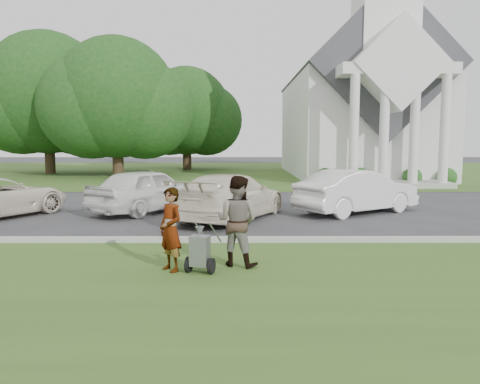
{
  "coord_description": "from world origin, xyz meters",
  "views": [
    {
      "loc": [
        0.49,
        -11.04,
        2.58
      ],
      "look_at": [
        0.53,
        0.0,
        1.35
      ],
      "focal_mm": 35.0,
      "sensor_mm": 36.0,
      "label": 1
    }
  ],
  "objects_px": {
    "person_left": "(171,230)",
    "tree_left": "(116,103)",
    "tree_far": "(47,99)",
    "car_d": "(357,191)",
    "parking_meter_near": "(171,214)",
    "car_b": "(148,190)",
    "tree_back": "(186,115)",
    "person_right": "(237,222)",
    "striping_cart": "(200,252)",
    "car_c": "(231,196)",
    "church": "(356,93)"
  },
  "relations": [
    {
      "from": "tree_back",
      "to": "car_b",
      "type": "relative_size",
      "value": 2.07
    },
    {
      "from": "tree_back",
      "to": "striping_cart",
      "type": "bearing_deg",
      "value": -83.33
    },
    {
      "from": "parking_meter_near",
      "to": "car_c",
      "type": "relative_size",
      "value": 0.25
    },
    {
      "from": "striping_cart",
      "to": "person_right",
      "type": "distance_m",
      "value": 1.02
    },
    {
      "from": "person_left",
      "to": "car_c",
      "type": "relative_size",
      "value": 0.32
    },
    {
      "from": "tree_left",
      "to": "tree_far",
      "type": "relative_size",
      "value": 0.91
    },
    {
      "from": "tree_left",
      "to": "parking_meter_near",
      "type": "bearing_deg",
      "value": -72.53
    },
    {
      "from": "striping_cart",
      "to": "car_b",
      "type": "distance_m",
      "value": 8.27
    },
    {
      "from": "person_left",
      "to": "parking_meter_near",
      "type": "xyz_separation_m",
      "value": [
        -0.31,
        2.2,
        -0.02
      ]
    },
    {
      "from": "person_right",
      "to": "car_c",
      "type": "height_order",
      "value": "person_right"
    },
    {
      "from": "striping_cart",
      "to": "car_c",
      "type": "bearing_deg",
      "value": 100.87
    },
    {
      "from": "striping_cart",
      "to": "car_b",
      "type": "xyz_separation_m",
      "value": [
        -2.51,
        7.87,
        0.36
      ]
    },
    {
      "from": "car_c",
      "to": "person_right",
      "type": "bearing_deg",
      "value": 118.02
    },
    {
      "from": "church",
      "to": "tree_back",
      "type": "relative_size",
      "value": 2.51
    },
    {
      "from": "tree_left",
      "to": "tree_back",
      "type": "height_order",
      "value": "tree_left"
    },
    {
      "from": "tree_far",
      "to": "parking_meter_near",
      "type": "relative_size",
      "value": 9.11
    },
    {
      "from": "tree_left",
      "to": "tree_far",
      "type": "bearing_deg",
      "value": 153.44
    },
    {
      "from": "church",
      "to": "car_d",
      "type": "distance_m",
      "value": 18.96
    },
    {
      "from": "tree_far",
      "to": "person_right",
      "type": "xyz_separation_m",
      "value": [
        14.48,
        -26.62,
        -4.77
      ]
    },
    {
      "from": "tree_far",
      "to": "car_b",
      "type": "distance_m",
      "value": 22.86
    },
    {
      "from": "tree_left",
      "to": "parking_meter_near",
      "type": "height_order",
      "value": "tree_left"
    },
    {
      "from": "person_right",
      "to": "church",
      "type": "bearing_deg",
      "value": -86.11
    },
    {
      "from": "car_c",
      "to": "tree_left",
      "type": "bearing_deg",
      "value": -39.48
    },
    {
      "from": "person_left",
      "to": "tree_left",
      "type": "bearing_deg",
      "value": 154.77
    },
    {
      "from": "tree_left",
      "to": "car_c",
      "type": "relative_size",
      "value": 2.06
    },
    {
      "from": "tree_back",
      "to": "person_right",
      "type": "xyz_separation_m",
      "value": [
        4.48,
        -31.62,
        -3.8
      ]
    },
    {
      "from": "person_left",
      "to": "parking_meter_near",
      "type": "bearing_deg",
      "value": 146.09
    },
    {
      "from": "tree_back",
      "to": "person_right",
      "type": "relative_size",
      "value": 5.19
    },
    {
      "from": "person_right",
      "to": "car_b",
      "type": "xyz_separation_m",
      "value": [
        -3.23,
        7.33,
        -0.14
      ]
    },
    {
      "from": "parking_meter_near",
      "to": "tree_left",
      "type": "bearing_deg",
      "value": 107.47
    },
    {
      "from": "car_d",
      "to": "church",
      "type": "bearing_deg",
      "value": -45.6
    },
    {
      "from": "tree_far",
      "to": "person_left",
      "type": "relative_size",
      "value": 7.04
    },
    {
      "from": "striping_cart",
      "to": "person_left",
      "type": "relative_size",
      "value": 0.69
    },
    {
      "from": "tree_far",
      "to": "car_d",
      "type": "relative_size",
      "value": 2.48
    },
    {
      "from": "tree_left",
      "to": "tree_far",
      "type": "distance_m",
      "value": 6.73
    },
    {
      "from": "striping_cart",
      "to": "tree_left",
      "type": "bearing_deg",
      "value": 123.1
    },
    {
      "from": "tree_back",
      "to": "parking_meter_near",
      "type": "distance_m",
      "value": 30.22
    },
    {
      "from": "striping_cart",
      "to": "parking_meter_near",
      "type": "bearing_deg",
      "value": 126.18
    },
    {
      "from": "tree_far",
      "to": "car_c",
      "type": "xyz_separation_m",
      "value": [
        14.25,
        -20.87,
        -4.95
      ]
    },
    {
      "from": "striping_cart",
      "to": "car_c",
      "type": "height_order",
      "value": "car_c"
    },
    {
      "from": "tree_far",
      "to": "car_c",
      "type": "distance_m",
      "value": 25.75
    },
    {
      "from": "parking_meter_near",
      "to": "tree_far",
      "type": "bearing_deg",
      "value": 117.41
    },
    {
      "from": "church",
      "to": "person_left",
      "type": "height_order",
      "value": "church"
    },
    {
      "from": "tree_far",
      "to": "tree_back",
      "type": "distance_m",
      "value": 11.22
    },
    {
      "from": "parking_meter_near",
      "to": "car_b",
      "type": "xyz_separation_m",
      "value": [
        -1.62,
        5.53,
        -0.02
      ]
    },
    {
      "from": "tree_far",
      "to": "car_b",
      "type": "bearing_deg",
      "value": -59.75
    },
    {
      "from": "tree_left",
      "to": "car_b",
      "type": "height_order",
      "value": "tree_left"
    },
    {
      "from": "striping_cart",
      "to": "parking_meter_near",
      "type": "xyz_separation_m",
      "value": [
        -0.89,
        2.33,
        0.38
      ]
    },
    {
      "from": "church",
      "to": "striping_cart",
      "type": "bearing_deg",
      "value": -110.1
    },
    {
      "from": "church",
      "to": "person_left",
      "type": "relative_size",
      "value": 14.58
    }
  ]
}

